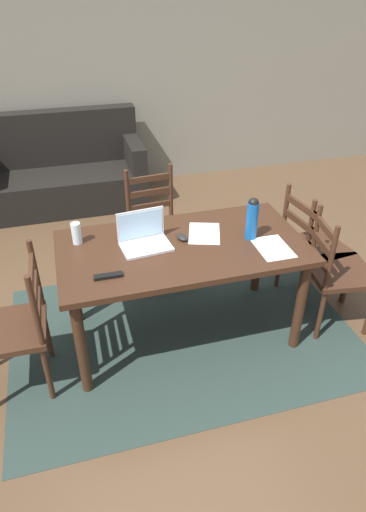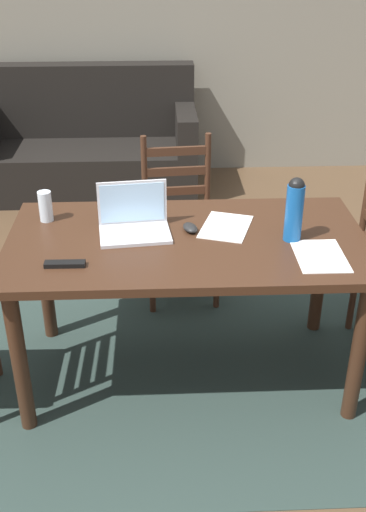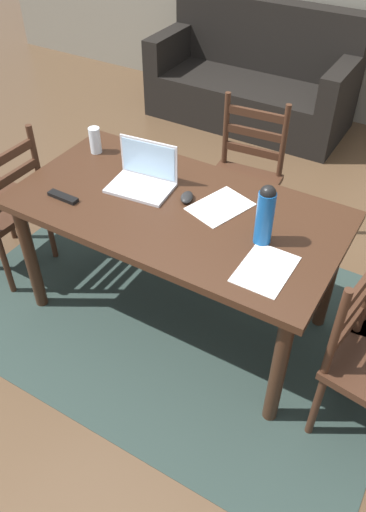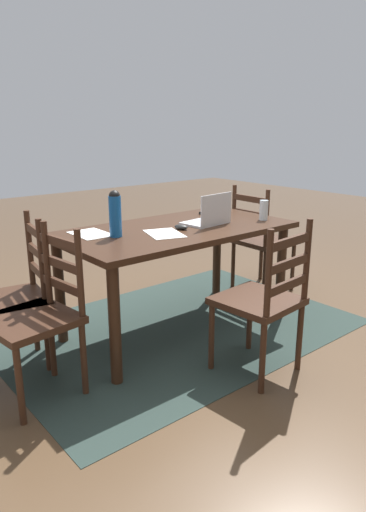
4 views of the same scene
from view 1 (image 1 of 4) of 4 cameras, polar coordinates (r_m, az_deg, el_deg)
ground_plane at (r=3.43m, az=-0.08°, el=-9.63°), size 14.00×14.00×0.00m
area_rug at (r=3.43m, az=-0.08°, el=-9.59°), size 2.50×1.73×0.01m
wall_back at (r=5.56m, az=-9.17°, el=22.48°), size 8.00×0.12×2.70m
dining_table at (r=3.02m, az=-0.09°, el=-0.18°), size 1.64×0.86×0.77m
chair_far_head at (r=3.79m, az=-3.43°, el=3.54°), size 0.48×0.48×0.95m
chair_right_far at (r=3.66m, az=16.12°, el=1.03°), size 0.49×0.49×0.95m
chair_right_near at (r=3.43m, az=18.84°, el=-1.82°), size 0.50×0.50×0.95m
chair_left_near at (r=2.95m, az=-20.53°, el=-8.55°), size 0.45×0.45×0.95m
couch at (r=5.33m, az=-15.16°, el=10.13°), size 1.80×0.80×1.00m
laptop at (r=2.96m, az=-5.04°, el=2.46°), size 0.34×0.25×0.23m
water_bottle at (r=3.01m, az=8.80°, el=4.85°), size 0.08×0.08×0.30m
drinking_glass at (r=3.03m, az=-13.42°, el=2.83°), size 0.06×0.06×0.15m
computer_mouse at (r=3.02m, az=-0.14°, el=2.41°), size 0.09×0.11×0.03m
tv_remote at (r=2.69m, az=-9.51°, el=-2.52°), size 0.17×0.05×0.02m
paper_stack_left at (r=2.99m, az=11.38°, el=1.04°), size 0.21×0.30×0.00m
paper_stack_right at (r=3.10m, az=2.73°, el=2.90°), size 0.29×0.35×0.00m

